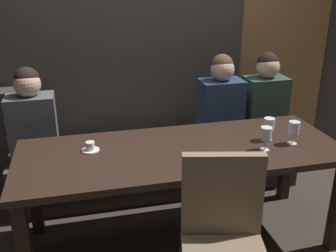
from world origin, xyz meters
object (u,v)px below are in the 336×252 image
at_px(diner_redhead, 32,118).
at_px(diner_far_end, 265,98).
at_px(wine_glass_center_front, 294,128).
at_px(wine_glass_far_left, 269,125).
at_px(wine_glass_center_back, 266,134).
at_px(espresso_cup, 90,147).
at_px(chair_near_side, 224,235).
at_px(dining_table, 182,160).
at_px(banquette_bench, 160,169).
at_px(diner_bearded, 221,102).

xyz_separation_m(diner_redhead, diner_far_end, (1.97, 0.02, 0.01)).
height_order(wine_glass_center_front, wine_glass_far_left, same).
relative_size(wine_glass_center_back, espresso_cup, 1.37).
height_order(chair_near_side, wine_glass_center_back, chair_near_side).
bearing_deg(chair_near_side, diner_far_end, 56.85).
bearing_deg(dining_table, chair_near_side, -87.54).
bearing_deg(diner_redhead, wine_glass_center_back, -28.25).
bearing_deg(chair_near_side, diner_redhead, 126.64).
xyz_separation_m(banquette_bench, chair_near_side, (0.03, -1.42, 0.33)).
xyz_separation_m(diner_redhead, wine_glass_center_back, (1.55, -0.83, 0.05)).
bearing_deg(wine_glass_center_back, wine_glass_center_front, 11.98).
height_order(dining_table, diner_far_end, diner_far_end).
relative_size(banquette_bench, espresso_cup, 20.83).
height_order(dining_table, wine_glass_far_left, wine_glass_far_left).
height_order(diner_redhead, wine_glass_center_front, diner_redhead).
bearing_deg(wine_glass_far_left, diner_redhead, 157.58).
xyz_separation_m(diner_bearded, diner_far_end, (0.43, 0.02, -0.00)).
xyz_separation_m(wine_glass_center_front, wine_glass_center_back, (-0.23, -0.05, 0.00)).
height_order(banquette_bench, wine_glass_far_left, wine_glass_far_left).
bearing_deg(chair_near_side, wine_glass_center_front, 40.03).
height_order(diner_far_end, wine_glass_far_left, diner_far_end).
bearing_deg(wine_glass_far_left, chair_near_side, -129.87).
bearing_deg(dining_table, diner_redhead, 146.08).
bearing_deg(dining_table, diner_far_end, 36.06).
relative_size(diner_redhead, wine_glass_far_left, 4.59).
xyz_separation_m(chair_near_side, diner_bearded, (0.50, 1.40, 0.26)).
distance_m(banquette_bench, wine_glass_center_front, 1.28).
bearing_deg(wine_glass_center_back, diner_far_end, 63.54).
bearing_deg(banquette_bench, wine_glass_center_back, -57.79).
height_order(diner_bearded, espresso_cup, diner_bearded).
height_order(banquette_bench, diner_far_end, diner_far_end).
relative_size(chair_near_side, wine_glass_far_left, 5.98).
bearing_deg(wine_glass_center_front, banquette_bench, 133.87).
distance_m(diner_bearded, espresso_cup, 1.27).
bearing_deg(diner_bearded, espresso_cup, -153.66).
bearing_deg(dining_table, wine_glass_center_back, -15.75).
distance_m(diner_far_end, espresso_cup, 1.67).
xyz_separation_m(chair_near_side, wine_glass_center_back, (0.51, 0.57, 0.30)).
bearing_deg(espresso_cup, wine_glass_center_front, -8.92).
bearing_deg(diner_redhead, diner_bearded, -0.16).
bearing_deg(diner_bearded, wine_glass_center_front, -73.13).
relative_size(diner_bearded, wine_glass_center_back, 4.75).
xyz_separation_m(banquette_bench, diner_far_end, (0.96, -0.00, 0.59)).
height_order(wine_glass_center_front, wine_glass_center_back, same).
bearing_deg(espresso_cup, wine_glass_center_back, -13.11).
distance_m(diner_bearded, diner_far_end, 0.43).
distance_m(banquette_bench, chair_near_side, 1.46).
bearing_deg(diner_far_end, dining_table, -143.94).
relative_size(chair_near_side, wine_glass_center_back, 5.98).
relative_size(diner_far_end, wine_glass_center_front, 4.70).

